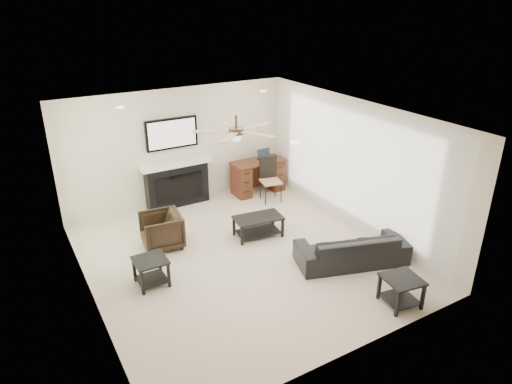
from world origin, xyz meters
TOP-DOWN VIEW (x-y plane):
  - room_shell at (0.19, 0.08)m, footprint 5.50×5.54m
  - sofa at (1.54, -1.10)m, footprint 2.01×1.26m
  - armchair at (-1.06, 1.05)m, footprint 0.78×0.76m
  - coffee_table at (0.64, 0.50)m, footprint 0.96×0.61m
  - end_table_near at (1.39, -2.35)m, footprint 0.60×0.60m
  - end_table_left at (-1.61, -0.00)m, footprint 0.50×0.50m
  - fireplace_unit at (-0.14, 2.58)m, footprint 1.52×0.34m
  - desk at (1.71, 2.32)m, footprint 1.22×0.56m
  - desk_chair at (1.71, 1.77)m, footprint 0.50×0.52m
  - laptop at (1.91, 2.30)m, footprint 0.33×0.24m

SIDE VIEW (x-z plane):
  - coffee_table at x=0.64m, z-range 0.00..0.40m
  - end_table_near at x=1.39m, z-range 0.00..0.45m
  - end_table_left at x=-1.61m, z-range 0.00..0.45m
  - sofa at x=1.54m, z-range 0.00..0.55m
  - armchair at x=-1.06m, z-range 0.00..0.64m
  - desk at x=1.71m, z-range 0.00..0.76m
  - desk_chair at x=1.71m, z-range 0.00..0.97m
  - laptop at x=1.91m, z-range 0.76..0.99m
  - fireplace_unit at x=-0.14m, z-range 0.00..1.91m
  - room_shell at x=0.19m, z-range 0.42..2.94m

